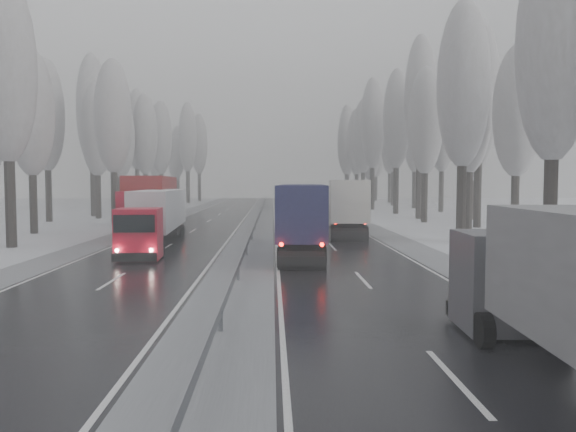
{
  "coord_description": "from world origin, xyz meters",
  "views": [
    {
      "loc": [
        1.43,
        -11.35,
        4.17
      ],
      "look_at": [
        2.34,
        20.65,
        2.2
      ],
      "focal_mm": 35.0,
      "sensor_mm": 36.0,
      "label": 1
    }
  ],
  "objects_px": {
    "truck_blue_box": "(303,213)",
    "truck_red_red": "(152,200)",
    "truck_cream_box": "(346,202)",
    "truck_red_white": "(157,214)",
    "box_truck_distant": "(286,199)"
  },
  "relations": [
    {
      "from": "truck_cream_box",
      "to": "box_truck_distant",
      "type": "height_order",
      "value": "truck_cream_box"
    },
    {
      "from": "truck_cream_box",
      "to": "truck_blue_box",
      "type": "bearing_deg",
      "value": -103.72
    },
    {
      "from": "box_truck_distant",
      "to": "truck_blue_box",
      "type": "bearing_deg",
      "value": -82.72
    },
    {
      "from": "truck_blue_box",
      "to": "truck_red_white",
      "type": "distance_m",
      "value": 9.62
    },
    {
      "from": "truck_blue_box",
      "to": "truck_red_red",
      "type": "bearing_deg",
      "value": 137.04
    },
    {
      "from": "box_truck_distant",
      "to": "truck_red_white",
      "type": "xyz_separation_m",
      "value": [
        -9.41,
        -49.23,
        0.64
      ]
    },
    {
      "from": "truck_blue_box",
      "to": "truck_red_red",
      "type": "height_order",
      "value": "truck_red_red"
    },
    {
      "from": "truck_blue_box",
      "to": "truck_cream_box",
      "type": "distance_m",
      "value": 12.77
    },
    {
      "from": "box_truck_distant",
      "to": "truck_red_red",
      "type": "bearing_deg",
      "value": -98.7
    },
    {
      "from": "box_truck_distant",
      "to": "truck_red_red",
      "type": "relative_size",
      "value": 0.44
    },
    {
      "from": "truck_cream_box",
      "to": "box_truck_distant",
      "type": "distance_m",
      "value": 40.33
    },
    {
      "from": "box_truck_distant",
      "to": "truck_red_white",
      "type": "distance_m",
      "value": 50.13
    },
    {
      "from": "truck_blue_box",
      "to": "box_truck_distant",
      "type": "height_order",
      "value": "truck_blue_box"
    },
    {
      "from": "truck_blue_box",
      "to": "truck_cream_box",
      "type": "height_order",
      "value": "truck_cream_box"
    },
    {
      "from": "truck_cream_box",
      "to": "truck_red_white",
      "type": "height_order",
      "value": "truck_cream_box"
    }
  ]
}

